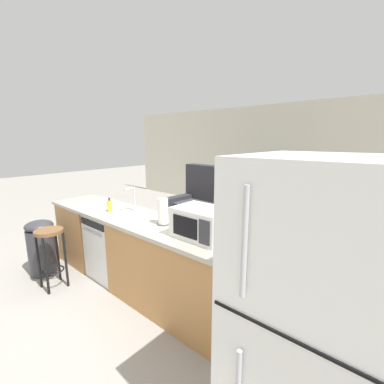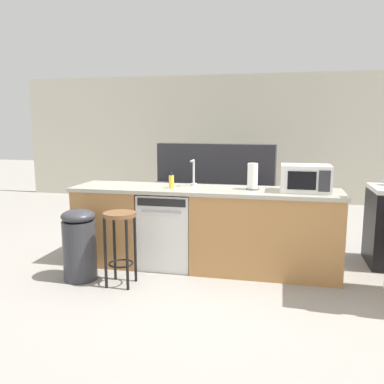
{
  "view_description": "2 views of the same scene",
  "coord_description": "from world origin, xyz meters",
  "views": [
    {
      "loc": [
        2.6,
        -1.76,
        1.78
      ],
      "look_at": [
        0.41,
        0.8,
        1.1
      ],
      "focal_mm": 24.0,
      "sensor_mm": 36.0,
      "label": 1
    },
    {
      "loc": [
        0.97,
        -4.3,
        1.59
      ],
      "look_at": [
        -0.03,
        0.22,
        0.82
      ],
      "focal_mm": 38.0,
      "sensor_mm": 36.0,
      "label": 2
    }
  ],
  "objects": [
    {
      "name": "ground_plane",
      "position": [
        0.0,
        0.0,
        0.0
      ],
      "size": [
        24.0,
        24.0,
        0.0
      ],
      "primitive_type": "plane",
      "color": "gray"
    },
    {
      "name": "bar_stool",
      "position": [
        -0.56,
        -0.68,
        0.54
      ],
      "size": [
        0.32,
        0.32,
        0.74
      ],
      "color": "brown",
      "rests_on": "ground_plane"
    },
    {
      "name": "wall_back",
      "position": [
        0.3,
        4.2,
        1.3
      ],
      "size": [
        10.0,
        0.06,
        2.6
      ],
      "color": "beige",
      "rests_on": "ground_plane"
    },
    {
      "name": "couch",
      "position": [
        -0.13,
        2.21,
        0.39
      ],
      "size": [
        2.06,
        1.04,
        1.27
      ],
      "color": "#2D2D33",
      "rests_on": "ground_plane"
    },
    {
      "name": "dishwasher",
      "position": [
        -0.25,
        -0.0,
        0.42
      ],
      "size": [
        0.58,
        0.61,
        0.84
      ],
      "color": "white",
      "rests_on": "ground_plane"
    },
    {
      "name": "trash_bin",
      "position": [
        -1.03,
        -0.63,
        0.38
      ],
      "size": [
        0.35,
        0.35,
        0.74
      ],
      "color": "#333338",
      "rests_on": "ground_plane"
    },
    {
      "name": "microwave",
      "position": [
        1.22,
        -0.0,
        1.04
      ],
      "size": [
        0.5,
        0.37,
        0.28
      ],
      "color": "white",
      "rests_on": "kitchen_counter"
    },
    {
      "name": "sink_faucet",
      "position": [
        -0.0,
        0.15,
        1.03
      ],
      "size": [
        0.07,
        0.18,
        0.3
      ],
      "color": "silver",
      "rests_on": "kitchen_counter"
    },
    {
      "name": "paper_towel_roll",
      "position": [
        0.67,
        0.02,
        1.04
      ],
      "size": [
        0.14,
        0.14,
        0.28
      ],
      "color": "#4C4C51",
      "rests_on": "kitchen_counter"
    },
    {
      "name": "soap_bottle",
      "position": [
        -0.2,
        -0.07,
        0.97
      ],
      "size": [
        0.06,
        0.06,
        0.18
      ],
      "color": "yellow",
      "rests_on": "kitchen_counter"
    },
    {
      "name": "kitchen_counter",
      "position": [
        0.24,
        0.0,
        0.42
      ],
      "size": [
        2.94,
        0.66,
        0.9
      ],
      "color": "#B77F47",
      "rests_on": "ground_plane"
    }
  ]
}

